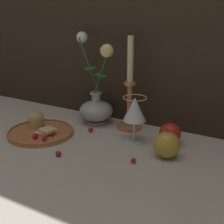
# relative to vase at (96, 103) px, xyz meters

# --- Properties ---
(ground_plane) EXTENTS (2.40, 2.40, 0.00)m
(ground_plane) POSITION_rel_vase_xyz_m (0.08, -0.16, -0.08)
(ground_plane) COLOR #B7B2A3
(ground_plane) RESTS_ON ground
(vase) EXTENTS (0.17, 0.12, 0.33)m
(vase) POSITION_rel_vase_xyz_m (0.00, 0.00, 0.00)
(vase) COLOR #A3A3A8
(vase) RESTS_ON ground_plane
(plate_with_pastries) EXTENTS (0.23, 0.23, 0.07)m
(plate_with_pastries) POSITION_rel_vase_xyz_m (-0.12, -0.18, -0.06)
(plate_with_pastries) COLOR #B77042
(plate_with_pastries) RESTS_ON ground_plane
(wine_glass) EXTENTS (0.08, 0.08, 0.15)m
(wine_glass) POSITION_rel_vase_xyz_m (0.19, -0.07, 0.02)
(wine_glass) COLOR silver
(wine_glass) RESTS_ON ground_plane
(candlestick) EXTENTS (0.09, 0.09, 0.34)m
(candlestick) POSITION_rel_vase_xyz_m (0.13, 0.02, 0.03)
(candlestick) COLOR #B77042
(candlestick) RESTS_ON ground_plane
(apple_beside_vase) EXTENTS (0.07, 0.07, 0.08)m
(apple_beside_vase) POSITION_rel_vase_xyz_m (0.31, -0.04, -0.04)
(apple_beside_vase) COLOR red
(apple_beside_vase) RESTS_ON ground_plane
(apple_near_glass) EXTENTS (0.08, 0.08, 0.09)m
(apple_near_glass) POSITION_rel_vase_xyz_m (0.33, -0.13, -0.04)
(apple_near_glass) COLOR #B2932D
(apple_near_glass) RESTS_ON ground_plane
(berry_near_plate) EXTENTS (0.02, 0.02, 0.02)m
(berry_near_plate) POSITION_rel_vase_xyz_m (0.26, -0.22, -0.07)
(berry_near_plate) COLOR #AD192D
(berry_near_plate) RESTS_ON ground_plane
(berry_front_center) EXTENTS (0.02, 0.02, 0.02)m
(berry_front_center) POSITION_rel_vase_xyz_m (0.03, -0.09, -0.07)
(berry_front_center) COLOR #AD192D
(berry_front_center) RESTS_ON ground_plane
(berry_by_glass_stem) EXTENTS (0.02, 0.02, 0.02)m
(berry_by_glass_stem) POSITION_rel_vase_xyz_m (0.05, -0.29, -0.07)
(berry_by_glass_stem) COLOR #AD192D
(berry_by_glass_stem) RESTS_ON ground_plane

